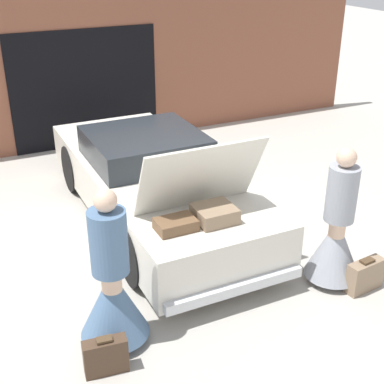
# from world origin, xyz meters

# --- Properties ---
(ground_plane) EXTENTS (40.00, 40.00, 0.00)m
(ground_plane) POSITION_xyz_m (0.00, 0.00, 0.00)
(ground_plane) COLOR #ADA89E
(garage_wall_back) EXTENTS (12.00, 0.14, 2.80)m
(garage_wall_back) POSITION_xyz_m (0.00, 3.42, 1.39)
(garage_wall_back) COLOR brown
(garage_wall_back) RESTS_ON ground_plane
(car) EXTENTS (1.79, 4.73, 1.69)m
(car) POSITION_xyz_m (-0.00, 0.01, 0.57)
(car) COLOR silver
(car) RESTS_ON ground_plane
(person_left) EXTENTS (0.69, 0.69, 1.68)m
(person_left) POSITION_xyz_m (-1.32, -2.24, 0.59)
(person_left) COLOR beige
(person_left) RESTS_ON ground_plane
(person_right) EXTENTS (0.65, 0.65, 1.68)m
(person_right) POSITION_xyz_m (1.32, -2.35, 0.60)
(person_right) COLOR beige
(person_right) RESTS_ON ground_plane
(suitcase_beside_left_person) EXTENTS (0.42, 0.19, 0.39)m
(suitcase_beside_left_person) POSITION_xyz_m (-1.54, -2.64, 0.18)
(suitcase_beside_left_person) COLOR #473323
(suitcase_beside_left_person) RESTS_ON ground_plane
(suitcase_beside_right_person) EXTENTS (0.48, 0.21, 0.40)m
(suitcase_beside_right_person) POSITION_xyz_m (1.53, -2.67, 0.19)
(suitcase_beside_right_person) COLOR #8C7259
(suitcase_beside_right_person) RESTS_ON ground_plane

